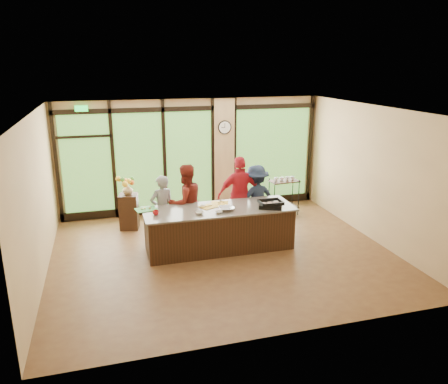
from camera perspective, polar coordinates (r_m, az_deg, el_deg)
floor at (r=9.33m, az=-0.15°, el=-8.05°), size 7.00×7.00×0.00m
ceiling at (r=8.52m, az=-0.16°, el=10.61°), size 7.00×7.00×0.00m
back_wall at (r=11.64m, az=-4.13°, el=4.70°), size 7.00×0.00×7.00m
left_wall at (r=8.60m, az=-23.25°, el=-0.93°), size 0.00×6.00×6.00m
right_wall at (r=10.28m, az=19.00°, el=2.24°), size 0.00×6.00×6.00m
window_wall at (r=11.66m, az=-3.29°, el=4.20°), size 6.90×0.12×3.00m
island_base at (r=9.42m, az=-0.64°, el=-4.89°), size 3.10×1.00×0.88m
countertop at (r=9.26m, az=-0.65°, el=-2.24°), size 3.20×1.10×0.04m
wall_clock at (r=11.58m, az=0.09°, el=8.45°), size 0.36×0.04×0.36m
cook_left at (r=9.72m, az=-8.07°, el=-2.26°), size 0.65×0.52×1.55m
cook_midleft at (r=9.81m, az=-5.02°, el=-1.38°), size 1.02×0.91×1.75m
cook_midright at (r=10.16m, az=2.16°, el=-0.42°), size 1.11×0.53×1.84m
cook_right at (r=10.33m, az=4.22°, el=-0.85°), size 1.11×0.74×1.61m
roasting_pan at (r=9.33m, az=6.12°, el=-1.78°), size 0.59×0.54×0.08m
mixing_bowl at (r=9.09m, az=0.35°, el=-2.21°), size 0.33×0.33×0.08m
cutting_board_left at (r=9.30m, az=-10.13°, el=-2.26°), size 0.49×0.40×0.01m
cutting_board_center at (r=9.35m, az=-1.92°, el=-1.89°), size 0.48×0.43×0.01m
cutting_board_right at (r=9.57m, az=-0.58°, el=-1.45°), size 0.44×0.38×0.01m
prep_bowl_near at (r=8.90m, az=-3.23°, el=-2.73°), size 0.19×0.19×0.05m
prep_bowl_mid at (r=8.94m, az=-0.66°, el=-2.65°), size 0.16×0.16×0.05m
prep_bowl_far at (r=9.33m, az=-2.81°, el=-1.88°), size 0.19×0.19×0.03m
red_ramekin at (r=8.94m, az=-8.91°, el=-2.69°), size 0.13×0.13×0.10m
flower_stand at (r=10.80m, az=-12.30°, el=-2.49°), size 0.51×0.51×0.86m
flower_vase at (r=10.63m, az=-12.48°, el=0.35°), size 0.32×0.32×0.26m
bar_cart at (r=11.60m, az=7.82°, el=0.03°), size 0.78×0.49×1.02m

